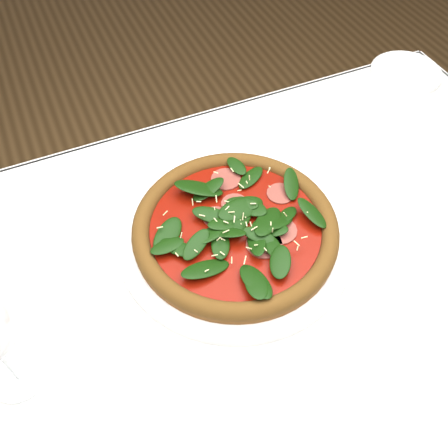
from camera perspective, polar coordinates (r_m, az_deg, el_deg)
name	(u,v)px	position (r m, az deg, el deg)	size (l,w,h in m)	color
ground	(246,428)	(1.45, 2.56, -22.22)	(6.00, 6.00, 0.00)	brown
dining_table	(260,312)	(0.85, 4.12, -9.97)	(1.21, 0.81, 0.75)	white
plate	(235,234)	(0.80, 1.28, -1.20)	(0.38, 0.38, 0.02)	white
pizza	(235,226)	(0.78, 1.31, -0.25)	(0.40, 0.40, 0.04)	brown
saucer_far	(406,72)	(1.19, 20.10, 15.99)	(0.15, 0.15, 0.01)	white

